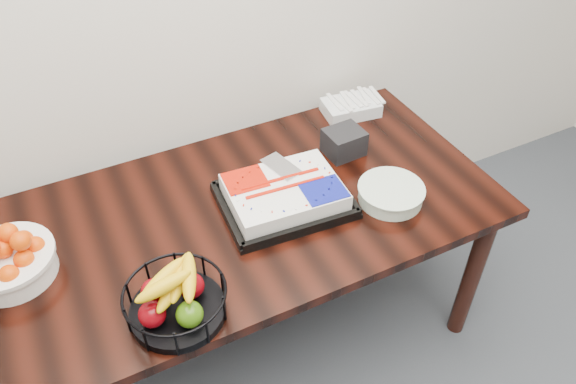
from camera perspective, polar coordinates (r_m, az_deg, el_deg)
name	(u,v)px	position (r m, az deg, el deg)	size (l,w,h in m)	color
table	(244,228)	(2.03, -4.50, -3.62)	(1.80, 0.90, 0.75)	black
cake_tray	(284,195)	(1.96, -0.40, -0.30)	(0.47, 0.38, 0.09)	black
tangerine_bowl	(7,257)	(1.91, -26.67, -5.91)	(0.28, 0.28, 0.18)	white
fruit_basket	(176,300)	(1.65, -11.33, -10.67)	(0.30, 0.30, 0.16)	black
plate_stack	(391,194)	(2.01, 10.39, -0.16)	(0.24, 0.24, 0.06)	white
fork_bag	(351,107)	(2.43, 6.38, 8.58)	(0.25, 0.18, 0.07)	silver
napkin_box	(344,142)	(2.19, 5.70, 5.06)	(0.14, 0.12, 0.10)	black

